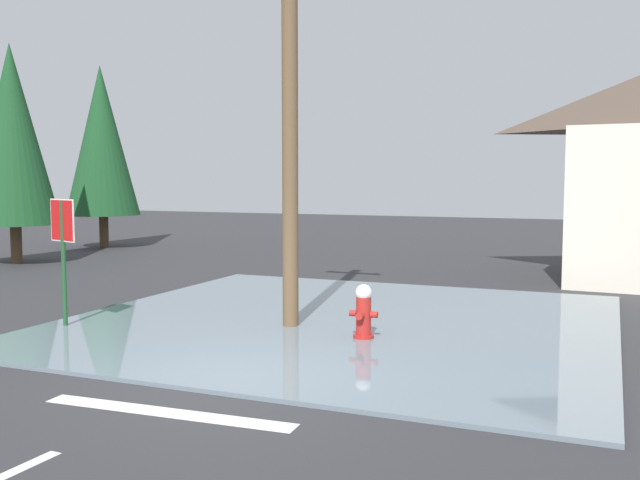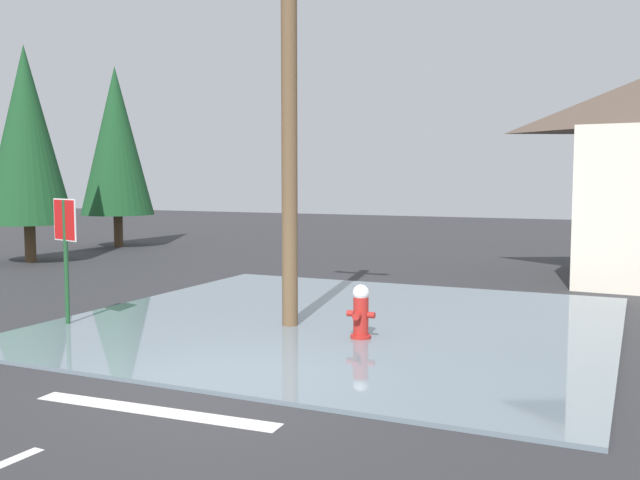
# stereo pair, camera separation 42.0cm
# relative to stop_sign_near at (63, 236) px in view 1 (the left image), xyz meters

# --- Properties ---
(ground_plane) EXTENTS (80.00, 80.00, 0.10)m
(ground_plane) POSITION_rel_stop_sign_near_xyz_m (4.34, -1.73, -1.70)
(ground_plane) COLOR #2D2D30
(flood_puddle) EXTENTS (9.58, 9.41, 0.06)m
(flood_puddle) POSITION_rel_stop_sign_near_xyz_m (4.32, 2.34, -1.62)
(flood_puddle) COLOR slate
(flood_puddle) RESTS_ON ground
(lane_stop_bar) EXTENTS (3.16, 0.45, 0.01)m
(lane_stop_bar) POSITION_rel_stop_sign_near_xyz_m (4.29, -3.13, -1.64)
(lane_stop_bar) COLOR silver
(lane_stop_bar) RESTS_ON ground
(stop_sign_near) EXTENTS (0.72, 0.25, 2.30)m
(stop_sign_near) POSITION_rel_stop_sign_near_xyz_m (0.00, 0.00, 0.00)
(stop_sign_near) COLOR #1E4C28
(stop_sign_near) RESTS_ON ground
(fire_hydrant) EXTENTS (0.47, 0.41, 0.94)m
(fire_hydrant) POSITION_rel_stop_sign_near_xyz_m (5.21, 1.08, -1.18)
(fire_hydrant) COLOR #AD231E
(fire_hydrant) RESTS_ON ground
(utility_pole) EXTENTS (1.60, 0.28, 8.38)m
(utility_pole) POSITION_rel_stop_sign_near_xyz_m (3.70, 1.52, 2.72)
(utility_pole) COLOR brown
(utility_pole) RESTS_ON ground
(pine_tree_tall_left) EXTENTS (2.72, 2.72, 6.79)m
(pine_tree_tall_left) POSITION_rel_stop_sign_near_xyz_m (-8.30, 7.04, 2.35)
(pine_tree_tall_left) COLOR #4C3823
(pine_tree_tall_left) RESTS_ON ground
(pine_tree_mid_left) EXTENTS (2.77, 2.77, 6.92)m
(pine_tree_mid_left) POSITION_rel_stop_sign_near_xyz_m (-9.19, 12.27, 2.42)
(pine_tree_mid_left) COLOR #4C3823
(pine_tree_mid_left) RESTS_ON ground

